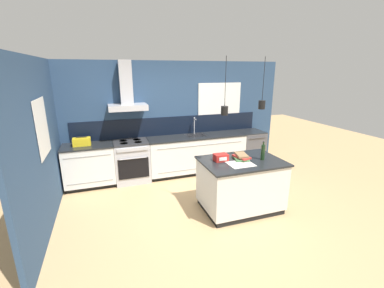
{
  "coord_description": "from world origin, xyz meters",
  "views": [
    {
      "loc": [
        -1.48,
        -3.8,
        2.4
      ],
      "look_at": [
        0.05,
        0.6,
        1.05
      ],
      "focal_mm": 24.0,
      "sensor_mm": 36.0,
      "label": 1
    }
  ],
  "objects_px": {
    "oven_range": "(132,161)",
    "bottle_on_island": "(263,152)",
    "dishwasher": "(250,148)",
    "book_stack": "(241,157)",
    "yellow_toolbox": "(82,142)",
    "red_supply_box": "(221,157)"
  },
  "relations": [
    {
      "from": "dishwasher",
      "to": "bottle_on_island",
      "type": "distance_m",
      "value": 2.25
    },
    {
      "from": "bottle_on_island",
      "to": "book_stack",
      "type": "bearing_deg",
      "value": 159.7
    },
    {
      "from": "book_stack",
      "to": "bottle_on_island",
      "type": "bearing_deg",
      "value": -20.3
    },
    {
      "from": "book_stack",
      "to": "yellow_toolbox",
      "type": "bearing_deg",
      "value": 145.49
    },
    {
      "from": "oven_range",
      "to": "red_supply_box",
      "type": "relative_size",
      "value": 3.97
    },
    {
      "from": "bottle_on_island",
      "to": "yellow_toolbox",
      "type": "bearing_deg",
      "value": 146.93
    },
    {
      "from": "book_stack",
      "to": "red_supply_box",
      "type": "distance_m",
      "value": 0.36
    },
    {
      "from": "dishwasher",
      "to": "book_stack",
      "type": "bearing_deg",
      "value": -125.82
    },
    {
      "from": "oven_range",
      "to": "red_supply_box",
      "type": "bearing_deg",
      "value": -53.1
    },
    {
      "from": "dishwasher",
      "to": "red_supply_box",
      "type": "relative_size",
      "value": 3.97
    },
    {
      "from": "oven_range",
      "to": "red_supply_box",
      "type": "height_order",
      "value": "red_supply_box"
    },
    {
      "from": "bottle_on_island",
      "to": "red_supply_box",
      "type": "height_order",
      "value": "bottle_on_island"
    },
    {
      "from": "book_stack",
      "to": "yellow_toolbox",
      "type": "distance_m",
      "value": 3.21
    },
    {
      "from": "oven_range",
      "to": "book_stack",
      "type": "distance_m",
      "value": 2.52
    },
    {
      "from": "oven_range",
      "to": "dishwasher",
      "type": "xyz_separation_m",
      "value": [
        2.99,
        0.0,
        -0.0
      ]
    },
    {
      "from": "bottle_on_island",
      "to": "red_supply_box",
      "type": "distance_m",
      "value": 0.73
    },
    {
      "from": "dishwasher",
      "to": "book_stack",
      "type": "distance_m",
      "value": 2.3
    },
    {
      "from": "dishwasher",
      "to": "book_stack",
      "type": "height_order",
      "value": "book_stack"
    },
    {
      "from": "oven_range",
      "to": "red_supply_box",
      "type": "xyz_separation_m",
      "value": [
        1.32,
        -1.76,
        0.51
      ]
    },
    {
      "from": "oven_range",
      "to": "bottle_on_island",
      "type": "xyz_separation_m",
      "value": [
        2.02,
        -1.94,
        0.59
      ]
    },
    {
      "from": "oven_range",
      "to": "bottle_on_island",
      "type": "relative_size",
      "value": 2.78
    },
    {
      "from": "book_stack",
      "to": "red_supply_box",
      "type": "bearing_deg",
      "value": 170.64
    }
  ]
}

